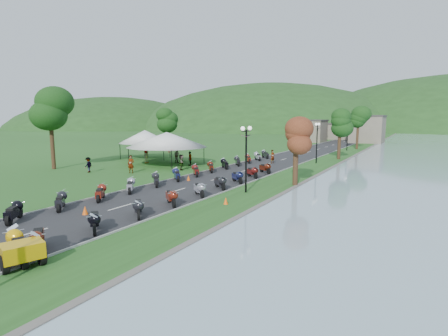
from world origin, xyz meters
The scene contains 14 objects.
road centered at (0.00, 40.00, 0.01)m, with size 7.00×120.00×0.02m, color #2A2A2D.
hills_backdrop centered at (0.00, 200.00, 0.00)m, with size 360.00×120.00×76.00m, color #285621, non-canonical shape.
far_building centered at (-2.00, 85.00, 2.50)m, with size 18.00×16.00×5.00m, color #786E5D.
yellow_trike centered at (3.00, 1.82, 0.62)m, with size 2.70×1.69×1.24m, color #E6A907, non-canonical shape.
moto_row_left centered at (-2.65, 19.45, 0.55)m, with size 2.60×43.38×1.10m, color #331411, non-canonical shape.
moto_row_right centered at (2.55, 13.62, 0.55)m, with size 2.60×30.05×1.10m, color #331411, non-canonical shape.
vendor_tent_main centered at (-10.29, 27.51, 2.00)m, with size 6.41×6.41×4.00m, color white, non-canonical shape.
vendor_tent_side centered at (-17.33, 31.39, 2.00)m, with size 4.84×4.84×4.00m, color white, non-canonical shape.
tree_park_left centered at (-19.24, 18.56, 5.22)m, with size 3.76×3.76×10.45m, color #1C4D17, non-canonical shape.
tree_lakeside centered at (7.31, 22.77, 3.27)m, with size 2.36×2.36×6.55m, color #1C4D17, non-canonical shape.
pedestrian_a centered at (-9.56, 20.68, 0.00)m, with size 0.68×0.50×1.87m, color slate.
pedestrian_b centered at (-10.68, 29.94, 0.00)m, with size 0.89×0.49×1.84m, color slate.
pedestrian_c centered at (-13.77, 18.79, 0.00)m, with size 1.04×0.43×1.61m, color slate.
traffic_cone_near centered at (-0.50, 7.72, 0.27)m, with size 0.35×0.35×0.54m, color #F2590C.
Camera 1 is at (16.56, -5.57, 5.66)m, focal length 28.00 mm.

